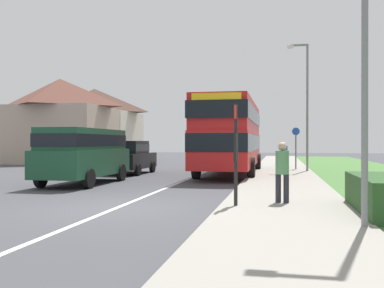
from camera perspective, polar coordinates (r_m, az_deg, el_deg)
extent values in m
plane|color=#424247|center=(11.12, -10.03, -8.39)|extent=(120.00, 120.00, 0.00)
cube|color=silver|center=(18.75, -1.00, -4.87)|extent=(0.14, 60.00, 0.01)
cube|color=gray|center=(16.31, 12.06, -5.43)|extent=(3.20, 68.00, 0.12)
cube|color=#2D5128|center=(10.55, 23.95, -6.40)|extent=(1.10, 3.42, 0.90)
cube|color=red|center=(22.23, 5.14, -0.66)|extent=(2.50, 10.41, 1.65)
cube|color=red|center=(22.26, 5.14, 3.46)|extent=(2.45, 10.20, 1.55)
cube|color=black|center=(22.22, 5.14, 0.19)|extent=(2.52, 10.46, 0.76)
cube|color=black|center=(22.26, 5.14, 3.66)|extent=(2.52, 10.46, 0.72)
cube|color=gold|center=(17.20, 3.24, 6.08)|extent=(2.00, 0.08, 0.44)
cylinder|color=black|center=(25.61, 3.15, -2.39)|extent=(0.30, 1.00, 1.00)
cylinder|color=black|center=(25.37, 8.76, -2.42)|extent=(0.30, 1.00, 1.00)
cylinder|color=black|center=(19.61, 0.58, -3.19)|extent=(0.30, 1.00, 1.00)
cylinder|color=black|center=(19.30, 7.90, -3.25)|extent=(0.30, 1.00, 1.00)
cube|color=#19472D|center=(17.69, -14.14, -2.38)|extent=(1.95, 5.16, 1.01)
cube|color=#19472D|center=(17.68, -14.14, 0.60)|extent=(1.72, 4.75, 0.83)
cube|color=black|center=(17.68, -14.14, 0.47)|extent=(1.75, 4.80, 0.46)
cylinder|color=black|center=(19.58, -14.63, -3.61)|extent=(0.20, 0.72, 0.72)
cylinder|color=black|center=(18.82, -9.39, -3.76)|extent=(0.20, 0.72, 0.72)
cylinder|color=black|center=(16.77, -19.46, -4.26)|extent=(0.20, 0.72, 0.72)
cylinder|color=black|center=(15.87, -13.52, -4.50)|extent=(0.20, 0.72, 0.72)
cube|color=black|center=(23.00, -8.21, -2.20)|extent=(1.73, 4.08, 0.79)
cube|color=black|center=(22.79, -8.39, -0.41)|extent=(1.52, 2.24, 0.65)
cube|color=black|center=(22.79, -8.39, -0.49)|extent=(1.56, 2.27, 0.36)
cylinder|color=black|center=(24.50, -9.08, -2.98)|extent=(0.20, 0.60, 0.60)
cylinder|color=black|center=(23.95, -5.28, -3.05)|extent=(0.20, 0.60, 0.60)
cylinder|color=black|center=(22.15, -11.38, -3.32)|extent=(0.20, 0.60, 0.60)
cylinder|color=black|center=(21.55, -7.22, -3.42)|extent=(0.20, 0.60, 0.60)
cylinder|color=#23232D|center=(11.25, 11.39, -6.11)|extent=(0.14, 0.14, 0.85)
cylinder|color=#23232D|center=(11.25, 12.41, -6.11)|extent=(0.14, 0.14, 0.85)
cylinder|color=#518C56|center=(11.19, 11.90, -2.42)|extent=(0.34, 0.34, 0.60)
sphere|color=tan|center=(11.18, 11.90, -0.32)|extent=(0.22, 0.22, 0.22)
cylinder|color=#23232D|center=(27.21, 12.01, -2.40)|extent=(0.14, 0.14, 0.85)
cylinder|color=#23232D|center=(27.22, 12.43, -2.40)|extent=(0.14, 0.14, 0.85)
cylinder|color=#2D599E|center=(27.19, 12.22, -0.88)|extent=(0.34, 0.34, 0.60)
sphere|color=tan|center=(27.19, 12.22, -0.01)|extent=(0.22, 0.22, 0.22)
cylinder|color=black|center=(10.52, 5.83, -1.76)|extent=(0.09, 0.09, 2.60)
cube|color=red|center=(10.54, 5.83, 4.23)|extent=(0.04, 0.44, 0.32)
cube|color=black|center=(10.53, 5.84, -0.40)|extent=(0.06, 0.52, 0.68)
cylinder|color=slate|center=(25.41, 13.63, -1.18)|extent=(0.08, 0.08, 2.10)
cylinder|color=blue|center=(25.41, 13.63, 1.64)|extent=(0.44, 0.03, 0.44)
cylinder|color=slate|center=(8.65, 21.98, 11.80)|extent=(0.12, 0.12, 6.80)
cylinder|color=slate|center=(24.27, 15.08, 4.58)|extent=(0.12, 0.12, 7.03)
cube|color=slate|center=(24.75, 14.02, 12.62)|extent=(0.90, 0.10, 0.10)
cube|color=silver|center=(24.72, 12.95, 12.47)|extent=(0.36, 0.20, 0.14)
cube|color=tan|center=(36.57, -17.14, 1.15)|extent=(7.80, 6.54, 4.54)
pyramid|color=brown|center=(36.79, -17.15, 6.50)|extent=(7.80, 6.54, 2.32)
cube|color=beige|center=(42.55, -12.83, 1.02)|extent=(7.80, 6.54, 4.54)
pyramid|color=#4C3328|center=(42.73, -12.84, 5.62)|extent=(7.80, 6.54, 2.32)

